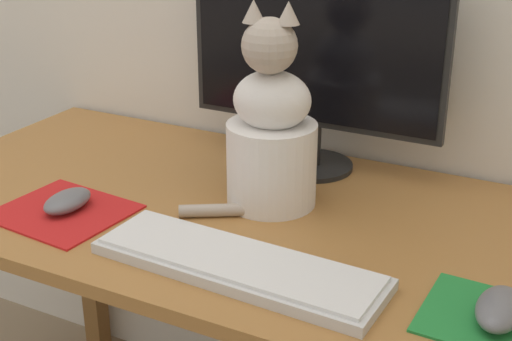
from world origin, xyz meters
TOP-DOWN VIEW (x-y plane):
  - desk at (0.00, 0.00)m, footprint 1.42×0.66m
  - monitor at (0.00, 0.24)m, footprint 0.53×0.17m
  - keyboard at (0.06, -0.20)m, footprint 0.47×0.16m
  - mousepad_left at (-0.31, -0.16)m, footprint 0.24×0.22m
  - mousepad_right at (0.43, -0.15)m, footprint 0.19×0.17m
  - computer_mouse_left at (-0.31, -0.15)m, footprint 0.06×0.10m
  - computer_mouse_right at (0.44, -0.16)m, footprint 0.06×0.11m
  - cat at (-0.00, 0.04)m, footprint 0.22×0.24m

SIDE VIEW (x-z plane):
  - desk at x=0.00m, z-range 0.26..0.97m
  - mousepad_left at x=-0.31m, z-range 0.71..0.71m
  - mousepad_right at x=0.43m, z-range 0.71..0.71m
  - keyboard at x=0.06m, z-range 0.71..0.73m
  - computer_mouse_left at x=-0.31m, z-range 0.71..0.74m
  - computer_mouse_right at x=0.44m, z-range 0.71..0.75m
  - cat at x=0.00m, z-range 0.66..1.03m
  - monitor at x=0.00m, z-range 0.73..1.16m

